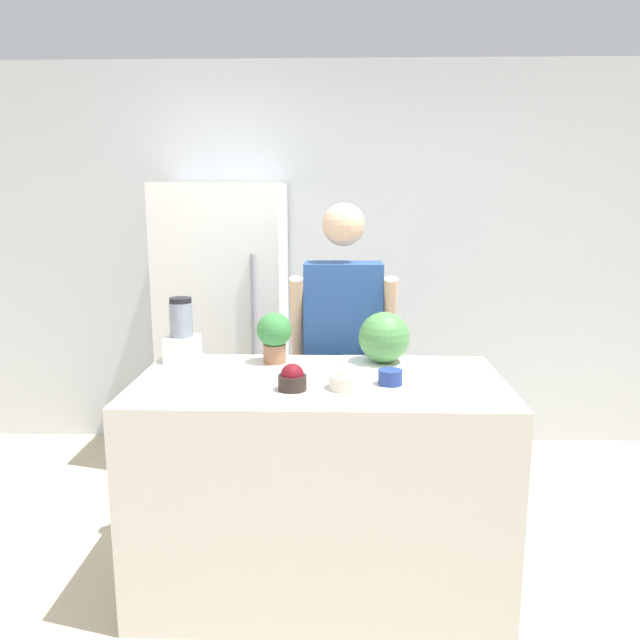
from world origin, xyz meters
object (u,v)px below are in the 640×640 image
Objects in this scene: refrigerator at (226,326)px; bowl_cream at (348,379)px; watermelon at (384,337)px; potted_plant at (274,334)px; bowl_cherries at (292,379)px; person at (343,359)px; blender at (182,335)px; bowl_small_blue at (390,377)px.

refrigerator reaches higher than bowl_cream.
watermelon is 0.51m from potted_plant.
person is at bearing 75.49° from bowl_cherries.
potted_plant is at bearing 176.70° from watermelon.
blender is (-0.55, 0.43, 0.08)m from bowl_cherries.
potted_plant is at bearing 131.12° from bowl_cream.
watermelon is at bearing -50.09° from refrigerator.
potted_plant reaches higher than bowl_cream.
refrigerator is 1.71m from bowl_small_blue.
bowl_cherries is at bearing -38.01° from blender.
refrigerator is 1.19m from potted_plant.
refrigerator is 7.57× the size of potted_plant.
refrigerator is at bearing 129.91° from watermelon.
bowl_small_blue is at bearing 12.27° from bowl_cherries.
refrigerator reaches higher than person.
bowl_cream is at bearing 7.08° from bowl_cherries.
bowl_small_blue is (0.94, -1.42, 0.08)m from refrigerator.
bowl_cherries is at bearing -167.73° from bowl_small_blue.
bowl_cream is (0.02, -0.78, 0.12)m from person.
blender reaches higher than watermelon.
watermelon reaches higher than bowl_cherries.
bowl_small_blue is 1.02m from blender.
watermelon is 1.46× the size of bowl_cream.
refrigerator reaches higher than bowl_cherries.
potted_plant is (-0.32, -0.39, 0.22)m from person.
potted_plant is at bearing -129.78° from person.
bowl_cherries reaches higher than bowl_small_blue.
refrigerator is 1.47m from watermelon.
refrigerator is 1.03m from person.
blender is (-0.01, -1.08, 0.18)m from refrigerator.
watermelon is (0.19, -0.42, 0.21)m from person.
potted_plant is (-0.11, 0.42, 0.09)m from bowl_cherries.
watermelon is 0.56m from bowl_cherries.
person is at bearing 104.98° from bowl_small_blue.
bowl_cherries is (0.54, -1.51, 0.10)m from refrigerator.
potted_plant is (-0.34, 0.39, 0.10)m from bowl_cream.
bowl_cherries reaches higher than bowl_cream.
refrigerator is 5.91× the size of blender.
person is 0.87m from blender.
bowl_cream is at bearing -27.38° from blender.
potted_plant is at bearing -68.57° from refrigerator.
bowl_cream is 0.53m from potted_plant.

